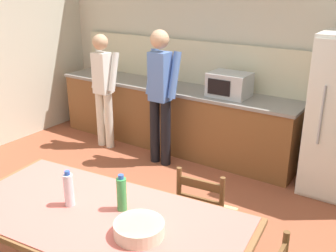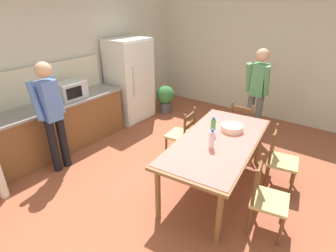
{
  "view_description": "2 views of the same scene",
  "coord_description": "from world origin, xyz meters",
  "px_view_note": "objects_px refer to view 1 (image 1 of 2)",
  "views": [
    {
      "loc": [
        1.82,
        -2.2,
        2.28
      ],
      "look_at": [
        0.19,
        0.22,
        1.2
      ],
      "focal_mm": 42.0,
      "sensor_mm": 36.0,
      "label": 1
    },
    {
      "loc": [
        -2.79,
        -1.88,
        2.49
      ],
      "look_at": [
        -0.39,
        -0.09,
        1.06
      ],
      "focal_mm": 28.0,
      "sensor_mm": 36.0,
      "label": 2
    }
  ],
  "objects_px": {
    "dining_table": "(100,223)",
    "serving_bowl": "(139,228)",
    "bottle_near_centre": "(69,189)",
    "person_at_sink": "(103,85)",
    "bottle_off_centre": "(122,194)",
    "microwave": "(229,85)",
    "person_at_counter": "(160,91)",
    "chair_side_far_right": "(205,217)"
  },
  "relations": [
    {
      "from": "bottle_near_centre",
      "to": "serving_bowl",
      "type": "relative_size",
      "value": 0.84
    },
    {
      "from": "microwave",
      "to": "person_at_counter",
      "type": "distance_m",
      "value": 0.87
    },
    {
      "from": "microwave",
      "to": "person_at_counter",
      "type": "bearing_deg",
      "value": -143.27
    },
    {
      "from": "dining_table",
      "to": "person_at_counter",
      "type": "bearing_deg",
      "value": 115.35
    },
    {
      "from": "microwave",
      "to": "bottle_off_centre",
      "type": "bearing_deg",
      "value": -80.16
    },
    {
      "from": "dining_table",
      "to": "chair_side_far_right",
      "type": "distance_m",
      "value": 0.95
    },
    {
      "from": "bottle_near_centre",
      "to": "serving_bowl",
      "type": "distance_m",
      "value": 0.63
    },
    {
      "from": "dining_table",
      "to": "serving_bowl",
      "type": "relative_size",
      "value": 6.77
    },
    {
      "from": "person_at_counter",
      "to": "microwave",
      "type": "bearing_deg",
      "value": -53.27
    },
    {
      "from": "bottle_off_centre",
      "to": "person_at_sink",
      "type": "xyz_separation_m",
      "value": [
        -2.14,
        2.13,
        0.0
      ]
    },
    {
      "from": "dining_table",
      "to": "serving_bowl",
      "type": "height_order",
      "value": "serving_bowl"
    },
    {
      "from": "serving_bowl",
      "to": "person_at_counter",
      "type": "height_order",
      "value": "person_at_counter"
    },
    {
      "from": "dining_table",
      "to": "bottle_near_centre",
      "type": "xyz_separation_m",
      "value": [
        -0.26,
        -0.03,
        0.2
      ]
    },
    {
      "from": "microwave",
      "to": "serving_bowl",
      "type": "height_order",
      "value": "microwave"
    },
    {
      "from": "bottle_near_centre",
      "to": "person_at_sink",
      "type": "bearing_deg",
      "value": 128.08
    },
    {
      "from": "person_at_sink",
      "to": "dining_table",
      "type": "bearing_deg",
      "value": -137.78
    },
    {
      "from": "serving_bowl",
      "to": "dining_table",
      "type": "bearing_deg",
      "value": 174.96
    },
    {
      "from": "microwave",
      "to": "bottle_off_centre",
      "type": "height_order",
      "value": "microwave"
    },
    {
      "from": "dining_table",
      "to": "serving_bowl",
      "type": "bearing_deg",
      "value": -5.04
    },
    {
      "from": "microwave",
      "to": "dining_table",
      "type": "bearing_deg",
      "value": -82.44
    },
    {
      "from": "microwave",
      "to": "dining_table",
      "type": "distance_m",
      "value": 2.8
    },
    {
      "from": "dining_table",
      "to": "bottle_near_centre",
      "type": "bearing_deg",
      "value": -173.49
    },
    {
      "from": "bottle_near_centre",
      "to": "chair_side_far_right",
      "type": "height_order",
      "value": "bottle_near_centre"
    },
    {
      "from": "dining_table",
      "to": "chair_side_far_right",
      "type": "xyz_separation_m",
      "value": [
        0.37,
        0.83,
        -0.26
      ]
    },
    {
      "from": "chair_side_far_right",
      "to": "person_at_sink",
      "type": "relative_size",
      "value": 0.56
    },
    {
      "from": "microwave",
      "to": "chair_side_far_right",
      "type": "relative_size",
      "value": 0.55
    },
    {
      "from": "dining_table",
      "to": "chair_side_far_right",
      "type": "height_order",
      "value": "chair_side_far_right"
    },
    {
      "from": "chair_side_far_right",
      "to": "person_at_sink",
      "type": "height_order",
      "value": "person_at_sink"
    },
    {
      "from": "bottle_off_centre",
      "to": "person_at_counter",
      "type": "relative_size",
      "value": 0.16
    },
    {
      "from": "chair_side_far_right",
      "to": "bottle_off_centre",
      "type": "bearing_deg",
      "value": 60.92
    },
    {
      "from": "person_at_counter",
      "to": "person_at_sink",
      "type": "bearing_deg",
      "value": 88.88
    },
    {
      "from": "serving_bowl",
      "to": "bottle_off_centre",
      "type": "bearing_deg",
      "value": 149.18
    },
    {
      "from": "chair_side_far_right",
      "to": "person_at_counter",
      "type": "xyz_separation_m",
      "value": [
        -1.44,
        1.41,
        0.53
      ]
    },
    {
      "from": "person_at_sink",
      "to": "person_at_counter",
      "type": "distance_m",
      "value": 0.99
    },
    {
      "from": "person_at_sink",
      "to": "bottle_off_centre",
      "type": "bearing_deg",
      "value": -134.82
    },
    {
      "from": "microwave",
      "to": "dining_table",
      "type": "relative_size",
      "value": 0.23
    },
    {
      "from": "dining_table",
      "to": "bottle_near_centre",
      "type": "height_order",
      "value": "bottle_near_centre"
    },
    {
      "from": "bottle_off_centre",
      "to": "serving_bowl",
      "type": "distance_m",
      "value": 0.33
    },
    {
      "from": "bottle_off_centre",
      "to": "person_at_sink",
      "type": "height_order",
      "value": "person_at_sink"
    },
    {
      "from": "microwave",
      "to": "serving_bowl",
      "type": "xyz_separation_m",
      "value": [
        0.73,
        -2.79,
        -0.22
      ]
    },
    {
      "from": "serving_bowl",
      "to": "chair_side_far_right",
      "type": "relative_size",
      "value": 0.35
    },
    {
      "from": "serving_bowl",
      "to": "person_at_counter",
      "type": "xyz_separation_m",
      "value": [
        -1.43,
        2.27,
        0.15
      ]
    }
  ]
}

